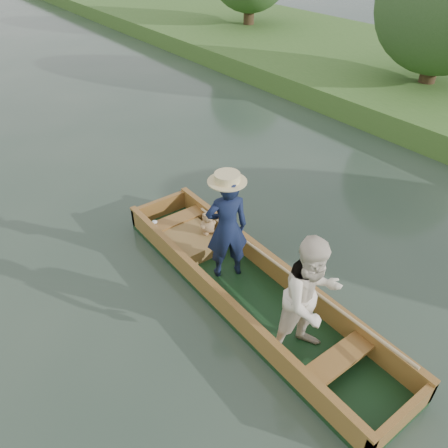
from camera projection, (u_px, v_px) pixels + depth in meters
ground at (249, 297)px, 6.24m from camera, size 120.00×120.00×0.00m
trees_far at (182, 7)px, 11.07m from camera, size 22.02×12.38×4.43m
punt at (259, 276)px, 5.73m from camera, size 1.12×5.00×1.77m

